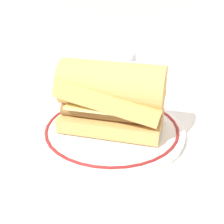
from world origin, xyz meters
TOP-DOWN VIEW (x-y plane):
  - ground_plane at (0.00, 0.00)m, footprint 1.50×1.50m
  - plate at (-0.02, -0.01)m, footprint 0.28×0.28m
  - sausage_sandwich at (-0.02, -0.01)m, footprint 0.21×0.14m
  - salt_shaker at (0.03, 0.28)m, footprint 0.03×0.03m

SIDE VIEW (x-z plane):
  - ground_plane at x=0.00m, z-range 0.00..0.00m
  - plate at x=-0.02m, z-range 0.00..0.02m
  - salt_shaker at x=0.03m, z-range 0.00..0.08m
  - sausage_sandwich at x=-0.02m, z-range 0.01..0.14m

